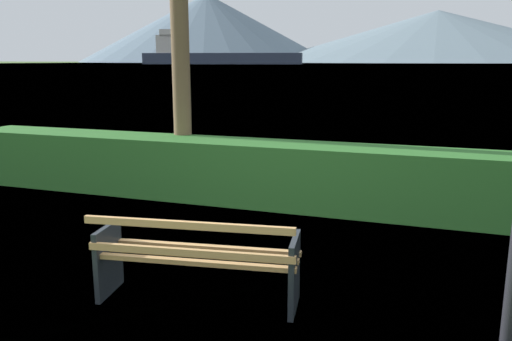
# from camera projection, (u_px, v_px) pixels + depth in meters

# --- Properties ---
(ground_plane) EXTENTS (1400.00, 1400.00, 0.00)m
(ground_plane) POSITION_uv_depth(u_px,v_px,m) (200.00, 299.00, 4.87)
(ground_plane) COLOR #4C6B33
(water_surface) EXTENTS (620.00, 620.00, 0.00)m
(water_surface) POSITION_uv_depth(u_px,v_px,m) (433.00, 64.00, 290.40)
(water_surface) COLOR #6B8EA3
(water_surface) RESTS_ON ground_plane
(park_bench) EXTENTS (1.93, 0.83, 0.87)m
(park_bench) POSITION_uv_depth(u_px,v_px,m) (197.00, 259.00, 4.72)
(park_bench) COLOR tan
(park_bench) RESTS_ON ground_plane
(hedge_row) EXTENTS (11.65, 0.88, 0.97)m
(hedge_row) POSITION_uv_depth(u_px,v_px,m) (293.00, 175.00, 7.89)
(hedge_row) COLOR #2D6B28
(hedge_row) RESTS_ON ground_plane
(cargo_ship_large) EXTENTS (89.17, 30.65, 18.81)m
(cargo_ship_large) POSITION_uv_depth(u_px,v_px,m) (210.00, 55.00, 287.48)
(cargo_ship_large) COLOR #2D384C
(cargo_ship_large) RESTS_ON water_surface
(distant_hills) EXTENTS (861.22, 366.58, 72.44)m
(distant_hills) POSITION_uv_depth(u_px,v_px,m) (451.00, 34.00, 506.77)
(distant_hills) COLOR slate
(distant_hills) RESTS_ON ground_plane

